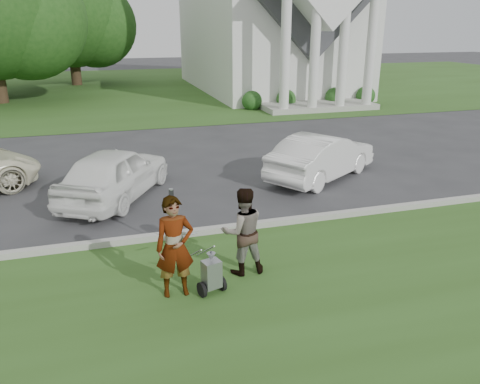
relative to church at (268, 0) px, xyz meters
name	(u,v)px	position (x,y,z in m)	size (l,w,h in m)	color
ground	(234,242)	(-9.00, -23.11, -5.94)	(120.00, 120.00, 0.00)	#333335
grass_strip	(287,322)	(-9.00, -26.11, -5.93)	(80.00, 7.00, 0.01)	#2F501B
church_lawn	(133,88)	(-9.00, 3.89, -5.93)	(80.00, 30.00, 0.01)	#2F501B
curb	(227,228)	(-9.00, -22.56, -5.86)	(80.00, 0.18, 0.15)	#9E9E93
church	(268,0)	(0.00, 0.00, 0.00)	(9.19, 19.00, 24.10)	white
tree_back	(70,20)	(-13.01, 6.87, -1.21)	(9.61, 7.60, 8.89)	#332316
striping_cart	(211,275)	(-9.92, -24.95, -5.58)	(0.61, 0.96, 0.84)	black
person_left	(175,248)	(-10.50, -24.81, -5.06)	(0.64, 0.42, 1.77)	#999999
person_right	(243,232)	(-9.20, -24.41, -5.11)	(0.80, 0.63, 1.66)	#999999
parking_meter_near	(172,211)	(-10.27, -23.04, -5.12)	(0.09, 0.08, 1.30)	#919499
car_b	(115,173)	(-11.26, -19.63, -5.24)	(1.64, 4.08, 1.39)	white
car_d	(322,156)	(-5.26, -19.59, -5.27)	(1.42, 4.07, 1.34)	white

